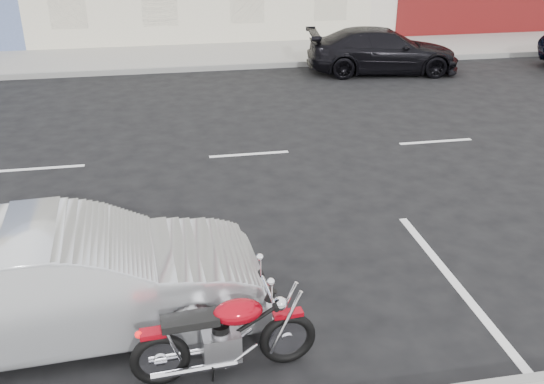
{
  "coord_description": "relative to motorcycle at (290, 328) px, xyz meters",
  "views": [
    {
      "loc": [
        -3.6,
        -11.22,
        4.51
      ],
      "look_at": [
        -2.18,
        -3.49,
        0.8
      ],
      "focal_mm": 40.0,
      "sensor_mm": 36.0,
      "label": 1
    }
  ],
  "objects": [
    {
      "name": "ground",
      "position": [
        2.47,
        6.13,
        -0.45
      ],
      "size": [
        120.0,
        120.0,
        0.0
      ],
      "primitive_type": "plane",
      "color": "black",
      "rests_on": "ground"
    },
    {
      "name": "car_far",
      "position": [
        5.36,
        12.01,
        0.2
      ],
      "size": [
        4.67,
        2.39,
        1.3
      ],
      "primitive_type": "imported",
      "rotation": [
        0.0,
        0.0,
        1.44
      ],
      "color": "black",
      "rests_on": "ground"
    },
    {
      "name": "sedan_silver",
      "position": [
        -2.29,
        0.94,
        0.26
      ],
      "size": [
        4.41,
        1.78,
        1.43
      ],
      "primitive_type": "imported",
      "rotation": [
        0.0,
        0.0,
        1.63
      ],
      "color": "#B6BABF",
      "rests_on": "ground"
    },
    {
      "name": "curb_far",
      "position": [
        -2.53,
        13.13,
        -0.37
      ],
      "size": [
        80.0,
        0.12,
        0.16
      ],
      "primitive_type": "cube",
      "color": "gray",
      "rests_on": "ground"
    },
    {
      "name": "motorcycle",
      "position": [
        0.0,
        0.0,
        0.0
      ],
      "size": [
        1.98,
        0.65,
        0.99
      ],
      "rotation": [
        0.0,
        0.0,
        0.07
      ],
      "color": "black",
      "rests_on": "ground"
    },
    {
      "name": "sidewalk_far",
      "position": [
        -2.53,
        14.83,
        -0.38
      ],
      "size": [
        80.0,
        3.4,
        0.15
      ],
      "primitive_type": "cube",
      "color": "gray",
      "rests_on": "ground"
    }
  ]
}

